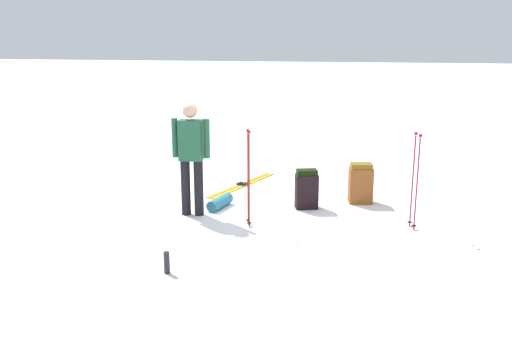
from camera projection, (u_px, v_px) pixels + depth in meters
The scene contains 9 objects.
ground_plane at pixel (256, 213), 8.59m from camera, with size 80.00×80.00×0.00m, color white.
skier_standing at pixel (191, 153), 8.28m from camera, with size 0.23×0.57×1.70m.
ski_pair_near at pixel (242, 185), 10.08m from camera, with size 1.84×0.94×0.05m.
backpack_large_dark at pixel (361, 184), 9.02m from camera, with size 0.30×0.40×0.65m.
backpack_bright at pixel (307, 189), 8.74m from camera, with size 0.29×0.39×0.62m.
ski_poles_planted_near at pixel (415, 176), 7.76m from camera, with size 0.21×0.11×1.37m.
ski_poles_planted_far at pixel (248, 173), 7.86m from camera, with size 0.17×0.10×1.40m.
sleeping_mat_rolled at pixel (220, 202), 8.82m from camera, with size 0.18×0.18×0.55m, color teal.
thermos_bottle at pixel (167, 263), 6.45m from camera, with size 0.07×0.07×0.26m, color black.
Camera 1 is at (-8.08, -1.24, 2.74)m, focal length 39.41 mm.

